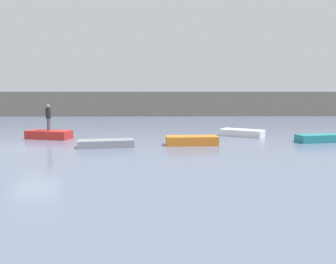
{
  "coord_description": "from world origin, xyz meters",
  "views": [
    {
      "loc": [
        6.93,
        -18.77,
        2.98
      ],
      "look_at": [
        7.33,
        1.76,
        0.61
      ],
      "focal_mm": 36.83,
      "sensor_mm": 36.0,
      "label": 1
    }
  ],
  "objects": [
    {
      "name": "rowboat_white",
      "position": [
        12.46,
        4.56,
        0.22
      ],
      "size": [
        3.12,
        2.62,
        0.45
      ],
      "primitive_type": "cube",
      "rotation": [
        0.0,
        0.0,
        -0.56
      ],
      "color": "white",
      "rests_on": "ground_plane"
    },
    {
      "name": "embankment_wall",
      "position": [
        0.0,
        24.7,
        1.53
      ],
      "size": [
        80.0,
        1.2,
        3.05
      ],
      "primitive_type": "cube",
      "color": "gray",
      "rests_on": "ground_plane"
    },
    {
      "name": "rowboat_orange",
      "position": [
        8.67,
        0.6,
        0.25
      ],
      "size": [
        2.96,
        1.23,
        0.51
      ],
      "primitive_type": "cube",
      "rotation": [
        0.0,
        0.0,
        0.04
      ],
      "color": "orange",
      "rests_on": "ground_plane"
    },
    {
      "name": "rowboat_grey",
      "position": [
        3.9,
        -0.06,
        0.2
      ],
      "size": [
        3.15,
        1.64,
        0.4
      ],
      "primitive_type": "cube",
      "rotation": [
        0.0,
        0.0,
        0.18
      ],
      "color": "gray",
      "rests_on": "ground_plane"
    },
    {
      "name": "ground_plane",
      "position": [
        0.0,
        0.0,
        0.0
      ],
      "size": [
        120.0,
        120.0,
        0.0
      ],
      "primitive_type": "plane",
      "color": "slate"
    },
    {
      "name": "person_dark_shirt",
      "position": [
        -0.32,
        3.41,
        1.47
      ],
      "size": [
        0.32,
        0.32,
        1.69
      ],
      "color": "#4C4C56",
      "rests_on": "rowboat_red"
    },
    {
      "name": "rowboat_red",
      "position": [
        -0.32,
        3.41,
        0.26
      ],
      "size": [
        3.03,
        1.83,
        0.53
      ],
      "primitive_type": "cube",
      "rotation": [
        0.0,
        0.0,
        -0.25
      ],
      "color": "red",
      "rests_on": "ground_plane"
    },
    {
      "name": "rowboat_teal",
      "position": [
        16.8,
        1.63,
        0.23
      ],
      "size": [
        3.65,
        1.65,
        0.46
      ],
      "primitive_type": "cube",
      "rotation": [
        0.0,
        0.0,
        0.2
      ],
      "color": "teal",
      "rests_on": "ground_plane"
    }
  ]
}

